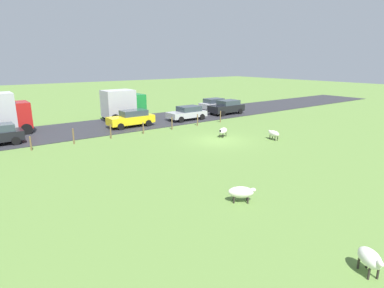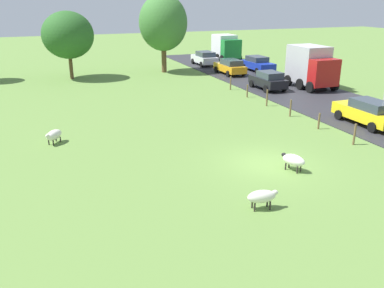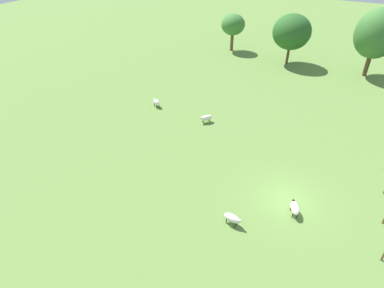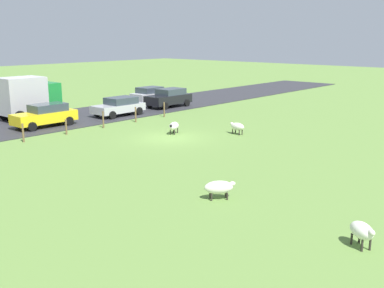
{
  "view_description": "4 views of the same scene",
  "coord_description": "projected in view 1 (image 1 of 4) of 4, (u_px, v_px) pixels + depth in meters",
  "views": [
    {
      "loc": [
        -19.25,
        16.9,
        6.45
      ],
      "look_at": [
        -2.85,
        4.78,
        1.05
      ],
      "focal_mm": 29.61,
      "sensor_mm": 36.0,
      "label": 1
    },
    {
      "loc": [
        -10.18,
        -16.07,
        7.73
      ],
      "look_at": [
        -3.17,
        2.09,
        0.74
      ],
      "focal_mm": 38.16,
      "sensor_mm": 36.0,
      "label": 2
    },
    {
      "loc": [
        1.61,
        -17.41,
        15.7
      ],
      "look_at": [
        -8.12,
        1.11,
        1.42
      ],
      "focal_mm": 29.72,
      "sensor_mm": 36.0,
      "label": 3
    },
    {
      "loc": [
        -20.58,
        20.92,
        6.43
      ],
      "look_at": [
        -4.41,
        2.7,
        0.76
      ],
      "focal_mm": 43.26,
      "sensor_mm": 36.0,
      "label": 4
    }
  ],
  "objects": [
    {
      "name": "ground_plane",
      "position": [
        218.0,
        141.0,
        26.33
      ],
      "size": [
        160.0,
        160.0,
        0.0
      ],
      "primitive_type": "plane",
      "color": "olive"
    },
    {
      "name": "road_strip",
      "position": [
        152.0,
        121.0,
        34.94
      ],
      "size": [
        8.0,
        80.0,
        0.06
      ],
      "primitive_type": "cube",
      "color": "#2D2D33",
      "rests_on": "ground_plane"
    },
    {
      "name": "sheep_0",
      "position": [
        274.0,
        134.0,
        26.42
      ],
      "size": [
        1.28,
        0.67,
        0.79
      ],
      "color": "silver",
      "rests_on": "ground_plane"
    },
    {
      "name": "sheep_1",
      "position": [
        241.0,
        192.0,
        14.76
      ],
      "size": [
        1.17,
        1.26,
        0.77
      ],
      "color": "silver",
      "rests_on": "ground_plane"
    },
    {
      "name": "sheep_2",
      "position": [
        223.0,
        131.0,
        27.41
      ],
      "size": [
        0.96,
        1.29,
        0.8
      ],
      "color": "white",
      "rests_on": "ground_plane"
    },
    {
      "name": "sheep_3",
      "position": [
        370.0,
        258.0,
        9.73
      ],
      "size": [
        1.09,
        0.95,
        0.83
      ],
      "color": "white",
      "rests_on": "ground_plane"
    },
    {
      "name": "fence_post_0",
      "position": [
        220.0,
        117.0,
        33.98
      ],
      "size": [
        0.12,
        0.12,
        1.22
      ],
      "primitive_type": "cylinder",
      "color": "brown",
      "rests_on": "ground_plane"
    },
    {
      "name": "fence_post_1",
      "position": [
        198.0,
        120.0,
        32.2
      ],
      "size": [
        0.12,
        0.12,
        1.17
      ],
      "primitive_type": "cylinder",
      "color": "brown",
      "rests_on": "ground_plane"
    },
    {
      "name": "fence_post_2",
      "position": [
        172.0,
        123.0,
        30.41
      ],
      "size": [
        0.12,
        0.12,
        1.21
      ],
      "primitive_type": "cylinder",
      "color": "brown",
      "rests_on": "ground_plane"
    },
    {
      "name": "fence_post_3",
      "position": [
        143.0,
        128.0,
        28.66
      ],
      "size": [
        0.12,
        0.12,
        1.03
      ],
      "primitive_type": "cylinder",
      "color": "brown",
      "rests_on": "ground_plane"
    },
    {
      "name": "fence_post_4",
      "position": [
        111.0,
        132.0,
        26.85
      ],
      "size": [
        0.12,
        0.12,
        1.18
      ],
      "primitive_type": "cylinder",
      "color": "brown",
      "rests_on": "ground_plane"
    },
    {
      "name": "fence_post_5",
      "position": [
        73.0,
        136.0,
        25.06
      ],
      "size": [
        0.12,
        0.12,
        1.26
      ],
      "primitive_type": "cylinder",
      "color": "brown",
      "rests_on": "ground_plane"
    },
    {
      "name": "fence_post_6",
      "position": [
        31.0,
        143.0,
        23.31
      ],
      "size": [
        0.12,
        0.12,
        1.06
      ],
      "primitive_type": "cylinder",
      "color": "brown",
      "rests_on": "ground_plane"
    },
    {
      "name": "truck_1",
      "position": [
        123.0,
        104.0,
        34.52
      ],
      "size": [
        2.67,
        4.39,
        3.33
      ],
      "color": "#197F33",
      "rests_on": "road_strip"
    },
    {
      "name": "car_1",
      "position": [
        227.0,
        107.0,
        38.84
      ],
      "size": [
        2.21,
        4.43,
        1.68
      ],
      "color": "black",
      "rests_on": "road_strip"
    },
    {
      "name": "car_2",
      "position": [
        187.0,
        113.0,
        35.09
      ],
      "size": [
        2.17,
        4.36,
        1.5
      ],
      "color": "#B7B7BC",
      "rests_on": "road_strip"
    },
    {
      "name": "car_3",
      "position": [
        215.0,
        104.0,
        41.97
      ],
      "size": [
        2.12,
        4.33,
        1.55
      ],
      "color": "#B7B7BC",
      "rests_on": "road_strip"
    },
    {
      "name": "car_6",
      "position": [
        132.0,
        118.0,
        31.42
      ],
      "size": [
        1.94,
        4.59,
        1.63
      ],
      "color": "yellow",
      "rests_on": "road_strip"
    }
  ]
}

